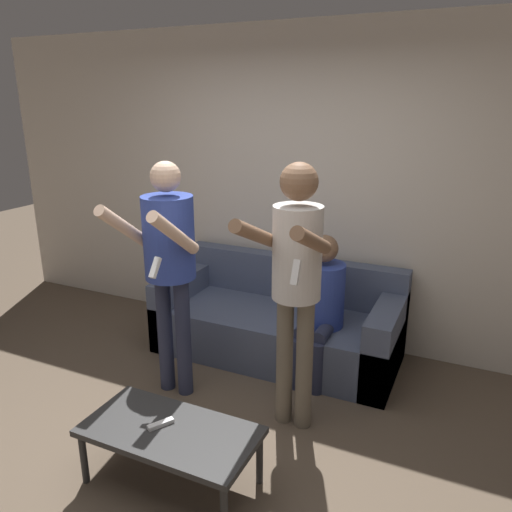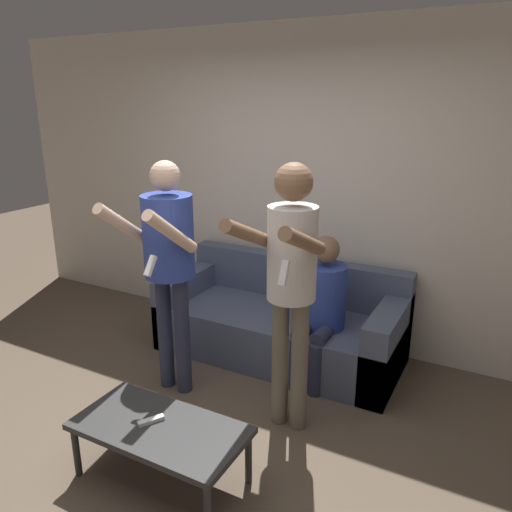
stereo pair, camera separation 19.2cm
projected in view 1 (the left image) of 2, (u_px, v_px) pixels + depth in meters
The scene contains 8 objects.
ground_plane at pixel (177, 462), 3.02m from camera, with size 14.00×14.00×0.00m, color brown.
wall_back at pixel (298, 189), 4.33m from camera, with size 6.40×0.06×2.70m.
couch at pixel (278, 323), 4.25m from camera, with size 2.01×0.86×0.78m.
person_standing_left at pixel (169, 253), 3.43m from camera, with size 0.47×0.66×1.71m.
person_standing_right at pixel (296, 270), 3.05m from camera, with size 0.43×0.68×1.75m.
person_seated at pixel (320, 301), 3.81m from camera, with size 0.34×0.54×1.13m.
coffee_table at pixel (170, 434), 2.77m from camera, with size 0.98×0.50×0.36m.
remote_on_table at pixel (161, 424), 2.78m from camera, with size 0.11×0.15×0.02m.
Camera 1 is at (1.49, -2.06, 2.10)m, focal length 35.00 mm.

